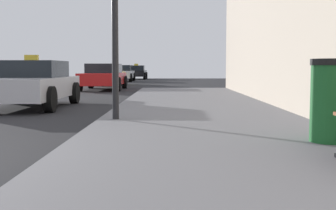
{
  "coord_description": "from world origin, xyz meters",
  "views": [
    {
      "loc": [
        3.34,
        -4.81,
        1.09
      ],
      "look_at": [
        3.29,
        2.51,
        0.47
      ],
      "focal_mm": 48.16,
      "sensor_mm": 36.0,
      "label": 1
    }
  ],
  "objects_px": {
    "car_silver": "(30,84)",
    "car_yellow": "(108,75)",
    "trash_bin": "(332,100)",
    "car_white": "(121,73)",
    "car_black": "(136,72)",
    "car_red": "(104,76)"
  },
  "relations": [
    {
      "from": "car_silver",
      "to": "car_white",
      "type": "relative_size",
      "value": 0.95
    },
    {
      "from": "car_black",
      "to": "trash_bin",
      "type": "bearing_deg",
      "value": 98.35
    },
    {
      "from": "car_silver",
      "to": "trash_bin",
      "type": "bearing_deg",
      "value": 131.7
    },
    {
      "from": "car_yellow",
      "to": "car_white",
      "type": "xyz_separation_m",
      "value": [
        0.0,
        7.44,
        0.0
      ]
    },
    {
      "from": "car_red",
      "to": "car_yellow",
      "type": "distance_m",
      "value": 6.06
    },
    {
      "from": "car_red",
      "to": "car_black",
      "type": "height_order",
      "value": "car_black"
    },
    {
      "from": "car_yellow",
      "to": "car_black",
      "type": "bearing_deg",
      "value": -92.68
    },
    {
      "from": "trash_bin",
      "to": "car_silver",
      "type": "xyz_separation_m",
      "value": [
        -5.87,
        6.58,
        -0.03
      ]
    },
    {
      "from": "car_silver",
      "to": "car_black",
      "type": "distance_m",
      "value": 29.58
    },
    {
      "from": "car_white",
      "to": "car_silver",
      "type": "bearing_deg",
      "value": 90.22
    },
    {
      "from": "trash_bin",
      "to": "car_silver",
      "type": "relative_size",
      "value": 0.24
    },
    {
      "from": "car_red",
      "to": "car_black",
      "type": "bearing_deg",
      "value": -90.06
    },
    {
      "from": "car_silver",
      "to": "car_yellow",
      "type": "distance_m",
      "value": 15.75
    },
    {
      "from": "car_silver",
      "to": "car_yellow",
      "type": "xyz_separation_m",
      "value": [
        -0.09,
        15.75,
        -0.0
      ]
    },
    {
      "from": "trash_bin",
      "to": "car_white",
      "type": "height_order",
      "value": "car_white"
    },
    {
      "from": "trash_bin",
      "to": "car_silver",
      "type": "distance_m",
      "value": 8.82
    },
    {
      "from": "car_silver",
      "to": "car_yellow",
      "type": "relative_size",
      "value": 1.05
    },
    {
      "from": "trash_bin",
      "to": "car_black",
      "type": "relative_size",
      "value": 0.25
    },
    {
      "from": "car_red",
      "to": "car_yellow",
      "type": "height_order",
      "value": "same"
    },
    {
      "from": "car_red",
      "to": "car_white",
      "type": "xyz_separation_m",
      "value": [
        -0.62,
        13.47,
        -0.0
      ]
    },
    {
      "from": "car_yellow",
      "to": "trash_bin",
      "type": "bearing_deg",
      "value": 104.94
    },
    {
      "from": "car_white",
      "to": "car_black",
      "type": "height_order",
      "value": "car_black"
    }
  ]
}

